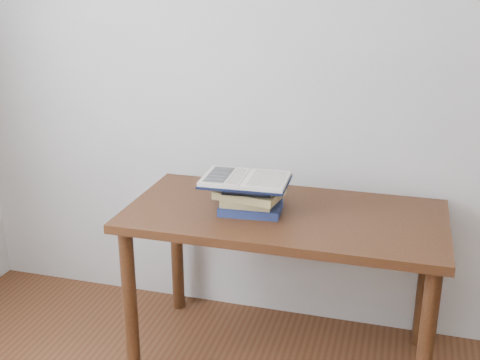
% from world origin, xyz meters
% --- Properties ---
extents(desk, '(1.31, 0.65, 0.70)m').
position_xyz_m(desk, '(-0.07, 1.38, 0.60)').
color(desk, '#442811').
rests_on(desk, ground).
extents(book_stack, '(0.28, 0.22, 0.13)m').
position_xyz_m(book_stack, '(-0.21, 1.34, 0.76)').
color(book_stack, '#182B4A').
rests_on(book_stack, desk).
extents(open_book, '(0.36, 0.25, 0.03)m').
position_xyz_m(open_book, '(-0.22, 1.33, 0.84)').
color(open_book, black).
rests_on(open_book, book_stack).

